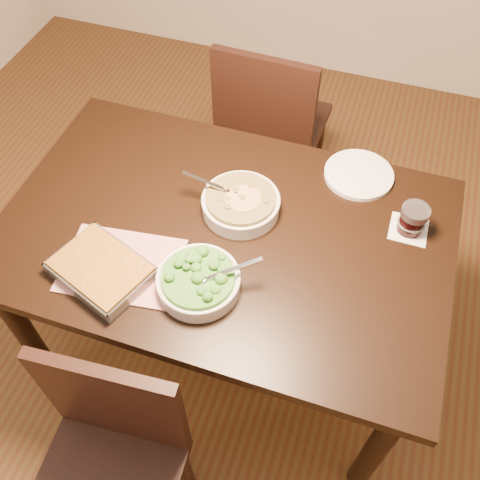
{
  "coord_description": "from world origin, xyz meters",
  "views": [
    {
      "loc": [
        0.37,
        -0.96,
        2.05
      ],
      "look_at": [
        0.07,
        -0.06,
        0.8
      ],
      "focal_mm": 40.0,
      "sensor_mm": 36.0,
      "label": 1
    }
  ],
  "objects_px": {
    "chair_near": "(110,459)",
    "dinner_plate": "(359,175)",
    "table": "(225,248)",
    "broccoli_bowl": "(199,281)",
    "wine_tumbler": "(413,219)",
    "baking_dish": "(102,270)",
    "stew_bowl": "(241,203)",
    "chair_far": "(270,124)"
  },
  "relations": [
    {
      "from": "chair_near",
      "to": "broccoli_bowl",
      "type": "bearing_deg",
      "value": 72.29
    },
    {
      "from": "wine_tumbler",
      "to": "chair_far",
      "type": "relative_size",
      "value": 0.1
    },
    {
      "from": "stew_bowl",
      "to": "wine_tumbler",
      "type": "height_order",
      "value": "wine_tumbler"
    },
    {
      "from": "chair_near",
      "to": "dinner_plate",
      "type": "bearing_deg",
      "value": 61.93
    },
    {
      "from": "table",
      "to": "chair_near",
      "type": "distance_m",
      "value": 0.71
    },
    {
      "from": "baking_dish",
      "to": "dinner_plate",
      "type": "distance_m",
      "value": 0.89
    },
    {
      "from": "baking_dish",
      "to": "chair_near",
      "type": "bearing_deg",
      "value": -47.01
    },
    {
      "from": "broccoli_bowl",
      "to": "chair_far",
      "type": "height_order",
      "value": "chair_far"
    },
    {
      "from": "wine_tumbler",
      "to": "dinner_plate",
      "type": "bearing_deg",
      "value": 136.9
    },
    {
      "from": "broccoli_bowl",
      "to": "wine_tumbler",
      "type": "height_order",
      "value": "wine_tumbler"
    },
    {
      "from": "wine_tumbler",
      "to": "table",
      "type": "bearing_deg",
      "value": -161.72
    },
    {
      "from": "stew_bowl",
      "to": "chair_near",
      "type": "xyz_separation_m",
      "value": [
        -0.13,
        -0.77,
        -0.31
      ]
    },
    {
      "from": "table",
      "to": "baking_dish",
      "type": "distance_m",
      "value": 0.41
    },
    {
      "from": "table",
      "to": "baking_dish",
      "type": "relative_size",
      "value": 4.26
    },
    {
      "from": "table",
      "to": "chair_far",
      "type": "relative_size",
      "value": 1.54
    },
    {
      "from": "stew_bowl",
      "to": "broccoli_bowl",
      "type": "relative_size",
      "value": 1.09
    },
    {
      "from": "table",
      "to": "baking_dish",
      "type": "bearing_deg",
      "value": -135.86
    },
    {
      "from": "chair_near",
      "to": "chair_far",
      "type": "height_order",
      "value": "chair_far"
    },
    {
      "from": "baking_dish",
      "to": "wine_tumbler",
      "type": "bearing_deg",
      "value": 49.08
    },
    {
      "from": "dinner_plate",
      "to": "chair_far",
      "type": "xyz_separation_m",
      "value": [
        -0.43,
        0.44,
        -0.25
      ]
    },
    {
      "from": "stew_bowl",
      "to": "baking_dish",
      "type": "distance_m",
      "value": 0.47
    },
    {
      "from": "wine_tumbler",
      "to": "chair_far",
      "type": "bearing_deg",
      "value": 135.12
    },
    {
      "from": "table",
      "to": "wine_tumbler",
      "type": "bearing_deg",
      "value": 18.28
    },
    {
      "from": "table",
      "to": "chair_near",
      "type": "xyz_separation_m",
      "value": [
        -0.11,
        -0.68,
        -0.18
      ]
    },
    {
      "from": "wine_tumbler",
      "to": "chair_near",
      "type": "distance_m",
      "value": 1.13
    },
    {
      "from": "dinner_plate",
      "to": "chair_near",
      "type": "xyz_separation_m",
      "value": [
        -0.46,
        -1.04,
        -0.28
      ]
    },
    {
      "from": "baking_dish",
      "to": "wine_tumbler",
      "type": "distance_m",
      "value": 0.94
    },
    {
      "from": "chair_near",
      "to": "chair_far",
      "type": "distance_m",
      "value": 1.48
    },
    {
      "from": "chair_near",
      "to": "chair_far",
      "type": "xyz_separation_m",
      "value": [
        0.03,
        1.48,
        0.03
      ]
    },
    {
      "from": "dinner_plate",
      "to": "chair_near",
      "type": "relative_size",
      "value": 0.27
    },
    {
      "from": "dinner_plate",
      "to": "broccoli_bowl",
      "type": "bearing_deg",
      "value": -121.11
    },
    {
      "from": "wine_tumbler",
      "to": "dinner_plate",
      "type": "height_order",
      "value": "wine_tumbler"
    },
    {
      "from": "stew_bowl",
      "to": "chair_near",
      "type": "bearing_deg",
      "value": -99.7
    },
    {
      "from": "wine_tumbler",
      "to": "chair_far",
      "type": "distance_m",
      "value": 0.92
    },
    {
      "from": "chair_near",
      "to": "stew_bowl",
      "type": "bearing_deg",
      "value": 76.14
    },
    {
      "from": "dinner_plate",
      "to": "baking_dish",
      "type": "bearing_deg",
      "value": -135.17
    },
    {
      "from": "table",
      "to": "stew_bowl",
      "type": "distance_m",
      "value": 0.16
    },
    {
      "from": "wine_tumbler",
      "to": "dinner_plate",
      "type": "distance_m",
      "value": 0.27
    },
    {
      "from": "baking_dish",
      "to": "chair_near",
      "type": "height_order",
      "value": "chair_near"
    },
    {
      "from": "table",
      "to": "broccoli_bowl",
      "type": "xyz_separation_m",
      "value": [
        0.0,
        -0.22,
        0.13
      ]
    },
    {
      "from": "table",
      "to": "chair_far",
      "type": "distance_m",
      "value": 0.81
    },
    {
      "from": "broccoli_bowl",
      "to": "chair_far",
      "type": "xyz_separation_m",
      "value": [
        -0.08,
        1.02,
        -0.28
      ]
    }
  ]
}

